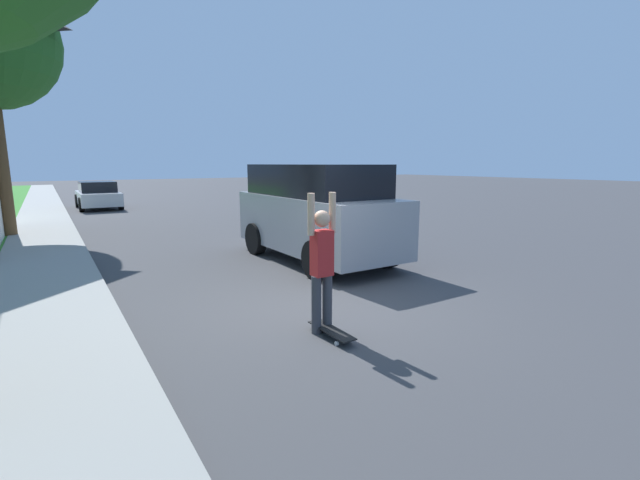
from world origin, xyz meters
TOP-DOWN VIEW (x-y plane):
  - ground_plane at (0.00, 0.00)m, footprint 120.00×120.00m
  - sidewalk at (-3.60, 6.00)m, footprint 1.80×80.00m
  - suv_parked at (1.69, 2.82)m, footprint 2.03×4.52m
  - car_down_street at (-1.25, 18.38)m, footprint 1.88×4.02m
  - skateboarder at (-0.54, -0.86)m, footprint 0.41×0.21m
  - skateboard at (-0.53, -1.07)m, footprint 0.22×0.83m

SIDE VIEW (x-z plane):
  - ground_plane at x=0.00m, z-range 0.00..0.00m
  - sidewalk at x=-3.60m, z-range 0.00..0.10m
  - skateboard at x=-0.53m, z-range 0.03..0.13m
  - car_down_street at x=-1.25m, z-range -0.01..1.33m
  - skateboarder at x=-0.54m, z-range 0.02..1.86m
  - suv_parked at x=1.69m, z-range 0.05..2.23m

